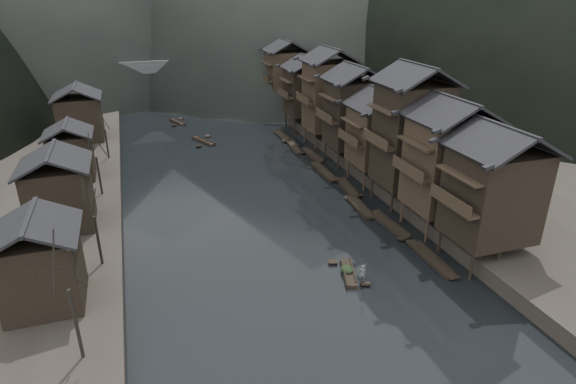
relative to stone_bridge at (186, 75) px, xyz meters
name	(u,v)px	position (x,y,z in m)	size (l,w,h in m)	color
water	(282,248)	(0.00, -72.00, -5.11)	(300.00, 300.00, 0.00)	black
right_bank	(393,115)	(35.00, -32.00, -4.21)	(40.00, 200.00, 1.80)	#2D2823
stilt_houses	(360,105)	(17.28, -52.87, 3.80)	(9.00, 67.60, 16.47)	black
left_houses	(66,153)	(-20.50, -51.88, 0.55)	(8.10, 53.20, 8.73)	black
bare_trees	(91,189)	(-17.00, -66.56, 1.29)	(3.87, 45.67, 7.75)	black
moored_sampans	(333,178)	(12.00, -56.90, -4.91)	(2.95, 49.47, 0.47)	black
midriver_boats	(191,132)	(-3.13, -28.67, -4.91)	(5.79, 18.94, 0.45)	black
stone_bridge	(186,75)	(0.00, 0.00, 0.00)	(40.00, 6.00, 9.00)	#4C4C4F
hero_sampan	(349,273)	(4.29, -78.39, -4.91)	(2.30, 4.95, 0.43)	black
cargo_heap	(347,266)	(4.22, -78.17, -4.35)	(1.08, 1.42, 0.65)	black
boatman	(363,271)	(4.80, -80.04, -3.83)	(0.61, 0.40, 1.68)	#5F5F61
bamboo_pole	(366,248)	(5.00, -80.04, -1.54)	(0.06, 0.06, 3.84)	#8C7A51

